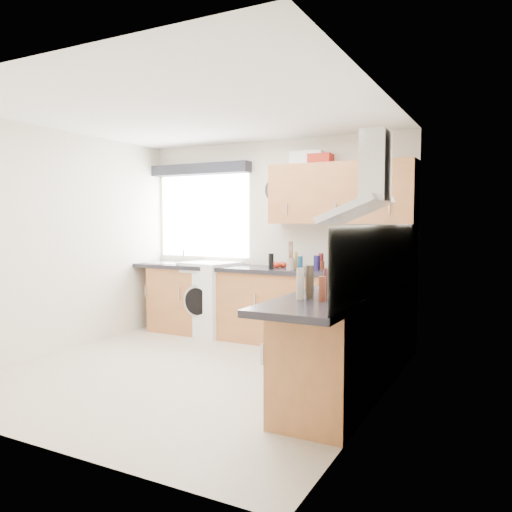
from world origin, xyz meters
The scene contains 42 objects.
ground_plane centered at (0.00, 0.00, 0.00)m, with size 3.60×3.60×0.00m, color beige.
ceiling centered at (0.00, 0.00, 2.50)m, with size 3.60×3.60×0.02m, color white.
wall_back centered at (0.00, 1.80, 1.25)m, with size 3.60×0.02×2.50m, color silver.
wall_front centered at (0.00, -1.80, 1.25)m, with size 3.60×0.02×2.50m, color silver.
wall_left centered at (-1.80, 0.00, 1.25)m, with size 0.02×3.60×2.50m, color silver.
wall_right centered at (1.80, 0.00, 1.25)m, with size 0.02×3.60×2.50m, color silver.
window centered at (-1.05, 1.79, 1.55)m, with size 1.40×0.02×1.10m, color white.
window_blind centered at (-1.05, 1.70, 2.18)m, with size 1.50×0.18×0.14m, color #23242C.
splashback centered at (1.79, 0.30, 1.18)m, with size 0.01×3.00×0.54m, color white.
base_cab_back centered at (-0.10, 1.51, 0.43)m, with size 3.00×0.58×0.86m, color #9A5D31.
base_cab_corner centered at (1.50, 1.50, 0.43)m, with size 0.60×0.60×0.86m, color #9A5D31.
base_cab_right centered at (1.51, 0.15, 0.43)m, with size 0.58×2.10×0.86m, color #9A5D31.
worktop_back centered at (0.00, 1.50, 0.89)m, with size 3.60×0.62×0.05m, color black.
worktop_right centered at (1.50, 0.00, 0.89)m, with size 0.62×2.42×0.05m, color black.
sink centered at (-1.33, 1.50, 0.95)m, with size 0.84×0.46×0.10m, color #ABABAB, non-canonical shape.
oven centered at (1.50, 0.30, 0.42)m, with size 0.56×0.58×0.85m, color black.
hob_plate centered at (1.50, 0.30, 0.92)m, with size 0.52×0.52×0.01m, color #ABABAB.
extractor_hood centered at (1.60, 0.30, 1.77)m, with size 0.52×0.78×0.66m, color #ABABAB, non-canonical shape.
upper_cabinets centered at (0.95, 1.62, 1.80)m, with size 1.70×0.35×0.70m, color #9A5D31.
washing_machine centered at (-0.77, 1.52, 0.47)m, with size 0.65×0.62×0.95m, color white.
wall_clock centered at (0.05, 1.78, 1.88)m, with size 0.32×0.32×0.04m, color #23242C.
casserole centered at (0.51, 1.72, 2.23)m, with size 0.39×0.28×0.16m, color white.
storage_box centered at (0.68, 1.69, 2.21)m, with size 0.27×0.22×0.12m, color red.
utensil_pot centered at (0.45, 1.35, 0.98)m, with size 0.10×0.10×0.14m, color gray.
kitchen_roll centered at (1.60, 0.47, 1.03)m, with size 0.11×0.11×0.23m, color white.
tomato_cluster centered at (0.19, 1.59, 0.95)m, with size 0.16×0.16×0.07m, color red, non-canonical shape.
jar_0 centered at (0.76, 1.55, 0.96)m, with size 0.05×0.05×0.10m, color #4F1E10.
jar_1 centered at (0.33, 1.59, 0.97)m, with size 0.07×0.07×0.12m, color #174218.
jar_2 centered at (0.41, 1.58, 1.01)m, with size 0.04×0.04×0.20m, color olive.
jar_3 centered at (1.03, 1.60, 0.99)m, with size 0.06×0.06×0.16m, color olive.
jar_4 centered at (0.69, 1.56, 0.99)m, with size 0.07×0.07×0.17m, color #191547.
jar_5 centered at (0.40, 1.45, 0.96)m, with size 0.07×0.07×0.10m, color brown.
jar_6 centered at (0.18, 1.37, 1.00)m, with size 0.06×0.06×0.19m, color black.
jar_7 centered at (0.49, 1.52, 0.99)m, with size 0.06×0.06×0.15m, color navy.
jar_8 centered at (1.00, 1.64, 0.96)m, with size 0.06×0.06×0.09m, color #A08C37.
jar_9 centered at (0.73, 1.59, 1.01)m, with size 0.06×0.06×0.19m, color #561214.
jar_10 centered at (1.09, 1.35, 1.03)m, with size 0.04×0.04×0.25m, color navy.
jar_11 centered at (1.14, 1.56, 1.01)m, with size 0.07×0.07×0.19m, color #3F1B16.
bottle_0 centered at (1.37, -0.61, 1.02)m, with size 0.06×0.06×0.23m, color #9C9485.
bottle_1 centered at (1.55, -0.62, 1.00)m, with size 0.05×0.05×0.18m, color #5A2212.
bottle_2 centered at (1.54, -0.48, 1.02)m, with size 0.07×0.07×0.22m, color #45181C.
bottle_3 centered at (1.42, -0.53, 1.03)m, with size 0.06×0.06×0.24m, color #2F261A.
Camera 1 is at (2.76, -3.96, 1.48)m, focal length 35.00 mm.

